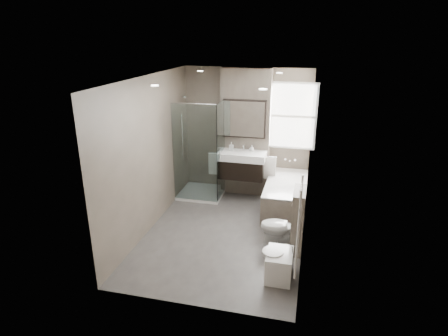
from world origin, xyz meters
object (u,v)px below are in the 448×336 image
(bathtub, at_px, (286,195))
(toilet, at_px, (282,227))
(bidet, at_px, (279,264))
(vanity, at_px, (242,165))

(bathtub, bearing_deg, toilet, -88.08)
(toilet, relative_size, bidet, 1.34)
(vanity, height_order, toilet, vanity)
(vanity, bearing_deg, toilet, -59.78)
(vanity, relative_size, bidet, 1.87)
(vanity, xyz_separation_m, bathtub, (0.92, -0.33, -0.43))
(vanity, xyz_separation_m, toilet, (0.97, -1.67, -0.40))
(bathtub, height_order, bidet, bathtub)
(vanity, distance_m, toilet, 1.97)
(vanity, height_order, bidet, vanity)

